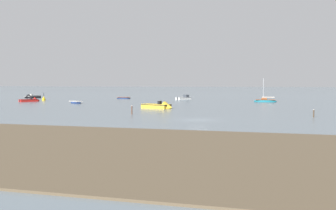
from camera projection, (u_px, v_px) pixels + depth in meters
name	position (u px, v px, depth m)	size (l,w,h in m)	color
ground_plane	(197.00, 120.00, 52.87)	(800.00, 800.00, 0.00)	slate
mudflat_shore	(110.00, 148.00, 29.89)	(275.22, 24.15, 0.13)	brown
motorboat_moored_2	(160.00, 107.00, 76.12)	(6.97, 4.35, 2.26)	gold
motorboat_moored_4	(31.00, 101.00, 103.44)	(4.45, 5.28, 1.78)	red
sailboat_moored_0	(265.00, 101.00, 100.98)	(5.72, 1.99, 6.33)	#197084
motorboat_moored_8	(185.00, 98.00, 116.58)	(4.55, 5.42, 2.02)	white
rowboat_moored_0	(76.00, 102.00, 94.79)	(4.73, 4.09, 0.74)	navy
rowboat_moored_1	(124.00, 98.00, 121.93)	(4.45, 1.85, 0.68)	navy
motorboat_moored_9	(31.00, 97.00, 126.32)	(2.92, 6.16, 2.03)	black
channel_buoy	(44.00, 99.00, 109.45)	(0.90, 0.90, 2.30)	gold
mooring_post_left	(314.00, 113.00, 56.72)	(0.22, 0.22, 1.32)	#423323
mooring_post_right	(132.00, 110.00, 61.88)	(0.22, 0.22, 1.57)	#533323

